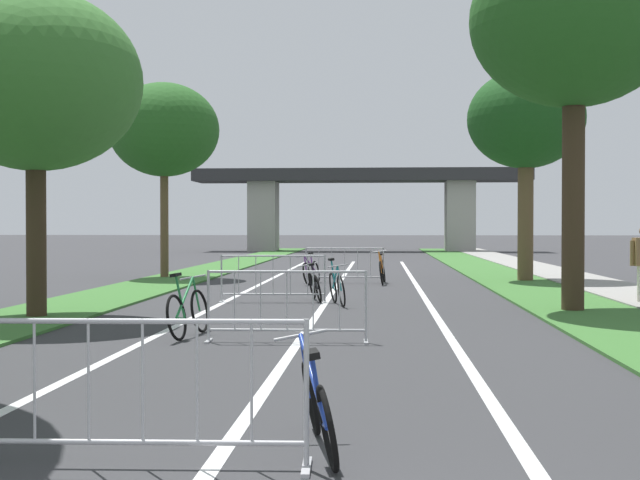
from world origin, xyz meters
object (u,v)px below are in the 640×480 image
tree_right_pine_near (574,21)px  bicycle_blue_1 (318,407)px  crowd_barrier_third (273,279)px  bicycle_green_0 (188,312)px  bicycle_orange_4 (382,271)px  bicycle_purple_3 (311,272)px  crowd_barrier_second (287,307)px  crowd_barrier_nearest (143,394)px  tree_left_cypress_far (164,130)px  bicycle_teal_5 (337,287)px  tree_left_oak_near (35,82)px  bicycle_black_2 (314,285)px  crowd_barrier_fourth (345,265)px  tree_right_oak_mid (526,121)px

tree_right_pine_near → bicycle_blue_1: bearing=-112.0°
crowd_barrier_third → bicycle_green_0: size_ratio=1.40×
bicycle_orange_4 → bicycle_purple_3: bearing=7.6°
crowd_barrier_second → tree_right_pine_near: bearing=42.1°
crowd_barrier_nearest → tree_left_cypress_far: bearing=104.1°
crowd_barrier_third → bicycle_orange_4: (2.44, 5.99, -0.14)m
tree_right_pine_near → bicycle_teal_5: bearing=166.5°
crowd_barrier_second → bicycle_teal_5: bearing=85.7°
bicycle_teal_5 → tree_left_oak_near: bearing=15.7°
bicycle_black_2 → bicycle_orange_4: size_ratio=0.92×
tree_left_oak_near → bicycle_green_0: tree_left_oak_near is taller
crowd_barrier_third → bicycle_blue_1: (1.88, -12.28, -0.18)m
crowd_barrier_fourth → bicycle_black_2: crowd_barrier_fourth is taller
tree_left_oak_near → bicycle_orange_4: bearing=56.4°
bicycle_blue_1 → bicycle_purple_3: bearing=83.9°
crowd_barrier_fourth → bicycle_purple_3: size_ratio=1.43×
tree_left_oak_near → bicycle_blue_1: tree_left_oak_near is taller
tree_right_pine_near → crowd_barrier_third: (-6.14, 1.74, -5.18)m
tree_left_oak_near → bicycle_green_0: bearing=-34.8°
tree_left_oak_near → bicycle_orange_4: 12.13m
bicycle_teal_5 → tree_right_pine_near: bearing=153.2°
tree_left_cypress_far → bicycle_black_2: (5.45, -7.79, -4.42)m
crowd_barrier_second → bicycle_green_0: (-1.57, 0.50, -0.14)m
bicycle_purple_3 → bicycle_teal_5: bearing=110.6°
tree_right_oak_mid → bicycle_blue_1: tree_right_oak_mid is taller
bicycle_purple_3 → bicycle_black_2: bearing=106.6°
crowd_barrier_fourth → bicycle_purple_3: (-0.95, -0.53, -0.16)m
bicycle_green_0 → bicycle_black_2: bicycle_green_0 is taller
tree_right_pine_near → crowd_barrier_second: (-5.14, -4.65, -5.18)m
bicycle_orange_4 → bicycle_green_0: bearing=79.4°
tree_left_cypress_far → crowd_barrier_fourth: (5.89, -1.81, -4.25)m
bicycle_orange_4 → tree_left_cypress_far: bearing=-13.8°
crowd_barrier_nearest → crowd_barrier_third: 12.78m
tree_right_pine_near → bicycle_purple_3: tree_right_pine_near is taller
tree_left_oak_near → tree_left_cypress_far: bearing=93.2°
tree_right_oak_mid → crowd_barrier_third: 10.90m
bicycle_teal_5 → bicycle_green_0: bearing=55.9°
tree_left_oak_near → bicycle_orange_4: tree_left_oak_near is taller
bicycle_black_2 → bicycle_teal_5: 1.15m
crowd_barrier_nearest → bicycle_green_0: 7.00m
crowd_barrier_second → bicycle_teal_5: crowd_barrier_second is taller
tree_right_oak_mid → bicycle_blue_1: 20.72m
tree_left_oak_near → tree_right_pine_near: 10.31m
tree_right_oak_mid → crowd_barrier_second: 15.51m
tree_right_pine_near → tree_right_oak_mid: bearing=86.0°
crowd_barrier_second → bicycle_orange_4: bearing=83.4°
bicycle_green_0 → tree_left_cypress_far: bearing=113.8°
tree_left_oak_near → tree_left_cypress_far: tree_left_cypress_far is taller
bicycle_purple_3 → bicycle_blue_1: bearing=106.0°
bicycle_black_2 → bicycle_purple_3: bicycle_purple_3 is taller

